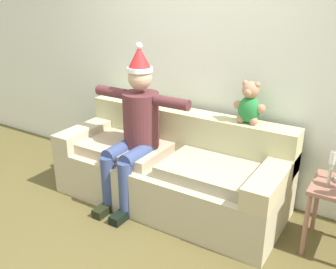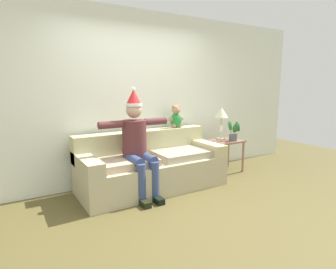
{
  "view_description": "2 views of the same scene",
  "coord_description": "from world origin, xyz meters",
  "px_view_note": "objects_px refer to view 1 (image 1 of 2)",
  "views": [
    {
      "loc": [
        1.69,
        -1.75,
        1.97
      ],
      "look_at": [
        0.01,
        0.93,
        0.73
      ],
      "focal_mm": 40.21,
      "sensor_mm": 36.0,
      "label": 1
    },
    {
      "loc": [
        -1.92,
        -2.63,
        1.55
      ],
      "look_at": [
        0.17,
        0.81,
        0.84
      ],
      "focal_mm": 30.12,
      "sensor_mm": 36.0,
      "label": 2
    }
  ],
  "objects_px": {
    "teddy_bear": "(249,104)",
    "person_seated": "(135,126)",
    "candle_tall": "(332,163)",
    "couch": "(172,169)"
  },
  "relations": [
    {
      "from": "couch",
      "to": "candle_tall",
      "type": "distance_m",
      "value": 1.45
    },
    {
      "from": "candle_tall",
      "to": "couch",
      "type": "bearing_deg",
      "value": -179.71
    },
    {
      "from": "teddy_bear",
      "to": "candle_tall",
      "type": "bearing_deg",
      "value": -19.32
    },
    {
      "from": "couch",
      "to": "person_seated",
      "type": "height_order",
      "value": "person_seated"
    },
    {
      "from": "person_seated",
      "to": "teddy_bear",
      "type": "height_order",
      "value": "person_seated"
    },
    {
      "from": "couch",
      "to": "teddy_bear",
      "type": "bearing_deg",
      "value": 23.87
    },
    {
      "from": "teddy_bear",
      "to": "candle_tall",
      "type": "relative_size",
      "value": 1.39
    },
    {
      "from": "couch",
      "to": "teddy_bear",
      "type": "xyz_separation_m",
      "value": [
        0.62,
        0.28,
        0.68
      ]
    },
    {
      "from": "couch",
      "to": "person_seated",
      "type": "bearing_deg",
      "value": -151.25
    },
    {
      "from": "teddy_bear",
      "to": "person_seated",
      "type": "bearing_deg",
      "value": -154.5
    }
  ]
}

